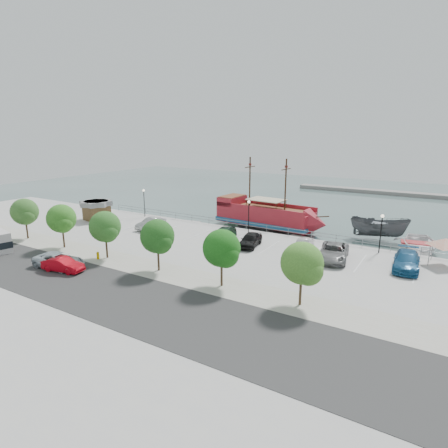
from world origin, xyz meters
The scene contains 32 objects.
ground centered at (0.00, 0.00, -1.00)m, with size 160.00×160.00×0.00m, color #3B504D.
land_slab centered at (0.00, -21.00, -0.60)m, with size 100.00×58.00×1.20m, color #A4A4A4.
street centered at (0.00, -16.00, 0.01)m, with size 100.00×8.00×0.04m, color #323232.
sidewalk centered at (0.00, -10.00, 0.01)m, with size 100.00×4.00×0.05m, color #9D9886.
seawall_railing centered at (0.00, 7.80, 0.53)m, with size 50.00×0.06×1.00m.
far_shore centered at (10.00, 55.00, -0.60)m, with size 40.00×3.00×0.80m, color gray.
pirate_ship centered at (0.29, 13.41, 0.78)m, with size 17.06×5.83×10.66m.
patrol_boat centered at (14.56, 15.41, 0.41)m, with size 2.73×7.27×2.81m, color #4A4C4F.
speedboat centered at (19.57, 12.27, -0.21)m, with size 5.44×7.62×1.58m, color white.
dock_west centered at (-13.25, 9.20, -0.82)m, with size 6.20×1.77×0.35m, color gray.
dock_mid centered at (7.44, 9.20, -0.81)m, with size 6.75×1.93×0.39m, color gray.
dock_east centered at (14.91, 9.20, -0.80)m, with size 7.16×2.05×0.41m, color slate.
shed centered at (-22.71, 1.33, 1.52)m, with size 4.14×4.14×2.85m.
canopy_tent centered at (22.08, 5.85, 2.72)m, with size 4.02×4.02×3.12m.
street_van centered at (-9.80, -14.39, 0.73)m, with size 2.42×5.25×1.46m, color silver.
street_sedan centered at (-8.59, -14.82, 0.68)m, with size 1.43×4.10×1.35m, color #AA0511.
fire_hydrant centered at (-8.49, -10.80, 0.45)m, with size 0.28×0.28×0.82m.
lamp_post_left centered at (-18.00, 6.50, 2.94)m, with size 0.36×0.36×4.28m.
lamp_post_mid centered at (0.00, 6.50, 2.94)m, with size 0.36×0.36×4.28m.
lamp_post_right centered at (16.00, 6.50, 2.94)m, with size 0.36×0.36×4.28m.
tree_a centered at (-21.85, -10.07, 3.30)m, with size 3.30×3.20×5.00m.
tree_b centered at (-14.85, -10.07, 3.30)m, with size 3.30×3.20×5.00m.
tree_c centered at (-7.85, -10.07, 3.30)m, with size 3.30×3.20×5.00m.
tree_d centered at (-0.85, -10.07, 3.30)m, with size 3.30×3.20×5.00m.
tree_e centered at (6.15, -10.07, 3.30)m, with size 3.30×3.20×5.00m.
tree_f centered at (13.15, -10.07, 3.30)m, with size 3.30×3.20×5.00m.
parked_car_b centered at (-12.24, 1.47, 0.74)m, with size 1.57×4.50×1.48m, color #A8A8A8.
parked_car_d centered at (-0.95, 1.80, 0.74)m, with size 2.08×5.11×1.48m, color #1A3625.
parked_car_e centered at (2.92, 1.32, 0.78)m, with size 1.85×4.60×1.57m, color black.
parked_car_f centered at (8.73, 2.76, 0.66)m, with size 1.40×4.02×1.33m, color silver.
parked_car_g centered at (12.34, 1.68, 0.83)m, with size 2.75×5.97×1.66m, color gray.
parked_car_h centered at (19.07, 2.61, 0.82)m, with size 2.30×5.66×1.64m, color #1C5583.
Camera 1 is at (21.57, -35.42, 12.95)m, focal length 30.00 mm.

